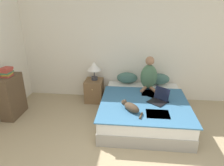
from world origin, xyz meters
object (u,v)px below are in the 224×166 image
bed (144,109)px  person_sitting (149,75)px  cat_tabby (131,107)px  table_lamp (94,67)px  laptop_open (159,99)px  pillow_far (159,79)px  book_stack_top (7,72)px  bookshelf (12,96)px  nightstand (94,90)px  pillow_near (127,78)px

bed → person_sitting: 0.77m
cat_tabby → table_lamp: (-0.87, 1.25, 0.31)m
laptop_open → table_lamp: size_ratio=0.99×
pillow_far → book_stack_top: 3.22m
pillow_far → table_lamp: size_ratio=1.11×
bed → bookshelf: size_ratio=2.18×
pillow_far → nightstand: size_ratio=0.91×
laptop_open → bookshelf: bearing=-139.9°
bed → book_stack_top: (-2.70, -0.12, 0.74)m
nightstand → book_stack_top: bearing=-151.2°
person_sitting → laptop_open: size_ratio=1.68×
pillow_near → book_stack_top: 2.54m
pillow_far → cat_tabby: 1.45m
pillow_near → table_lamp: bearing=-176.3°
bed → table_lamp: 1.50m
bed → person_sitting: (0.11, 0.53, 0.54)m
table_lamp → nightstand: bearing=-114.5°
cat_tabby → bookshelf: size_ratio=0.50×
pillow_near → cat_tabby: 1.31m
person_sitting → pillow_far: bearing=46.8°
pillow_near → table_lamp: 0.81m
laptop_open → book_stack_top: (-2.96, -0.03, 0.45)m
pillow_far → pillow_near: bearing=180.0°
pillow_near → pillow_far: 0.73m
pillow_near → laptop_open: laptop_open is taller
pillow_far → cat_tabby: size_ratio=1.11×
table_lamp → book_stack_top: 1.80m
cat_tabby → nightstand: size_ratio=0.82×
pillow_near → cat_tabby: bearing=-85.4°
person_sitting → book_stack_top: bearing=-166.9°
table_lamp → pillow_near: bearing=3.7°
bed → pillow_far: pillow_far is taller
pillow_far → table_lamp: bearing=-178.1°
pillow_far → person_sitting: bearing=-133.2°
bed → cat_tabby: size_ratio=4.40×
bed → book_stack_top: bearing=-177.4°
table_lamp → pillow_far: bearing=1.9°
nightstand → bookshelf: 1.78m
bed → person_sitting: person_sitting is taller
cat_tabby → book_stack_top: 2.50m
person_sitting → nightstand: size_ratio=1.37×
pillow_far → nightstand: 1.55m
bookshelf → nightstand: bearing=28.7°
laptop_open → nightstand: (-1.41, 0.83, -0.25)m
person_sitting → laptop_open: bearing=-75.8°
pillow_far → person_sitting: person_sitting is taller
laptop_open → book_stack_top: bearing=-139.9°
person_sitting → book_stack_top: size_ratio=3.07×
bed → table_lamp: (-1.14, 0.76, 0.61)m
cat_tabby → laptop_open: size_ratio=1.00×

